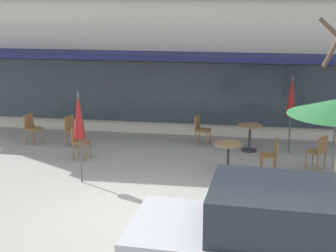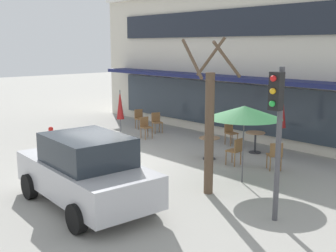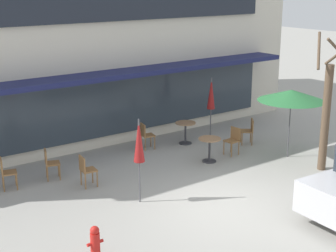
{
  "view_description": "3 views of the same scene",
  "coord_description": "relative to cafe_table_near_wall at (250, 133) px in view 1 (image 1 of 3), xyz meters",
  "views": [
    {
      "loc": [
        2.29,
        -9.55,
        4.47
      ],
      "look_at": [
        0.37,
        2.77,
        1.14
      ],
      "focal_mm": 55.0,
      "sensor_mm": 36.0,
      "label": 1
    },
    {
      "loc": [
        11.31,
        -7.63,
        3.84
      ],
      "look_at": [
        0.4,
        2.21,
        1.01
      ],
      "focal_mm": 45.0,
      "sensor_mm": 36.0,
      "label": 2
    },
    {
      "loc": [
        -8.16,
        -8.67,
        5.51
      ],
      "look_at": [
        0.61,
        3.19,
        1.28
      ],
      "focal_mm": 55.0,
      "sensor_mm": 36.0,
      "label": 3
    }
  ],
  "objects": [
    {
      "name": "cafe_chair_3",
      "position": [
        -4.57,
        -1.4,
        0.01
      ],
      "size": [
        0.44,
        0.44,
        0.89
      ],
      "color": "olive",
      "rests_on": "ground"
    },
    {
      "name": "cafe_chair_2",
      "position": [
        -5.13,
        -0.3,
        0.01
      ],
      "size": [
        0.51,
        0.51,
        0.89
      ],
      "color": "olive",
      "rests_on": "ground"
    },
    {
      "name": "cafe_chair_5",
      "position": [
        0.55,
        -1.8,
        0.01
      ],
      "size": [
        0.43,
        0.43,
        0.89
      ],
      "color": "olive",
      "rests_on": "ground"
    },
    {
      "name": "cafe_chair_1",
      "position": [
        -6.39,
        -0.28,
        0.01
      ],
      "size": [
        0.49,
        0.49,
        0.89
      ],
      "color": "olive",
      "rests_on": "ground"
    },
    {
      "name": "parked_sedan",
      "position": [
        0.35,
        -7.23,
        0.36
      ],
      "size": [
        4.3,
        2.2,
        1.76
      ],
      "color": "#B7B7BC",
      "rests_on": "ground"
    },
    {
      "name": "building_facade",
      "position": [
        -2.42,
        5.33,
        2.77
      ],
      "size": [
        17.16,
        9.1,
        6.58
      ],
      "color": "beige",
      "rests_on": "ground"
    },
    {
      "name": "cafe_table_streetside",
      "position": [
        -0.53,
        -1.87,
        0.0
      ],
      "size": [
        0.7,
        0.7,
        0.76
      ],
      "color": "#333338",
      "rests_on": "ground"
    },
    {
      "name": "ground_plane",
      "position": [
        -2.42,
        -4.63,
        -0.52
      ],
      "size": [
        80.0,
        80.0,
        0.0
      ],
      "primitive_type": "plane",
      "color": "#9E9B93"
    },
    {
      "name": "patio_umbrella_corner_open",
      "position": [
        1.09,
        -0.05,
        1.11
      ],
      "size": [
        0.28,
        0.28,
        2.2
      ],
      "color": "#4C4C51",
      "rests_on": "ground"
    },
    {
      "name": "cafe_table_near_wall",
      "position": [
        0.0,
        0.0,
        0.0
      ],
      "size": [
        0.7,
        0.7,
        0.76
      ],
      "color": "#333338",
      "rests_on": "ground"
    },
    {
      "name": "patio_umbrella_cream_folded",
      "position": [
        -3.94,
        -3.11,
        1.11
      ],
      "size": [
        0.28,
        0.28,
        2.2
      ],
      "color": "#4C4C51",
      "rests_on": "ground"
    },
    {
      "name": "cafe_chair_0",
      "position": [
        1.73,
        -1.33,
        0.01
      ],
      "size": [
        0.56,
        0.56,
        0.89
      ],
      "color": "olive",
      "rests_on": "ground"
    },
    {
      "name": "cafe_chair_4",
      "position": [
        -1.43,
        0.32,
        0.01
      ],
      "size": [
        0.48,
        0.48,
        0.89
      ],
      "color": "olive",
      "rests_on": "ground"
    }
  ]
}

